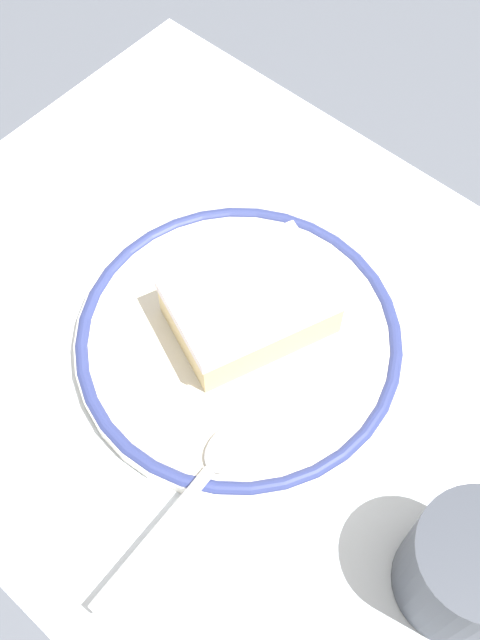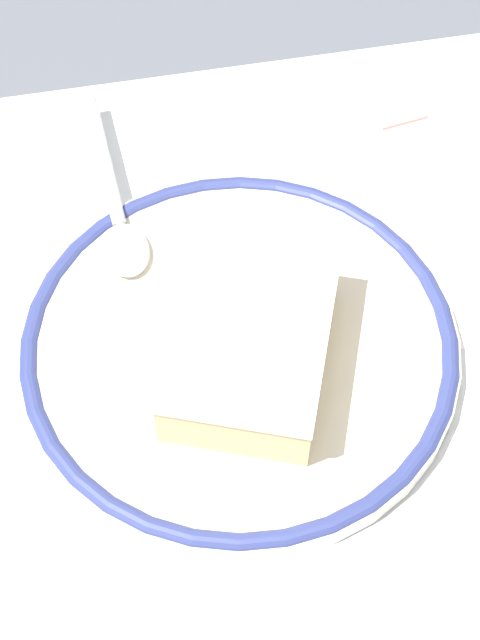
{
  "view_description": "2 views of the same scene",
  "coord_description": "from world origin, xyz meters",
  "px_view_note": "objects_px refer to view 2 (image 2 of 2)",
  "views": [
    {
      "loc": [
        -0.16,
        0.19,
        0.46
      ],
      "look_at": [
        0.01,
        -0.0,
        0.03
      ],
      "focal_mm": 43.57,
      "sensor_mm": 36.0,
      "label": 1
    },
    {
      "loc": [
        -0.04,
        -0.25,
        0.42
      ],
      "look_at": [
        0.01,
        -0.0,
        0.03
      ],
      "focal_mm": 54.22,
      "sensor_mm": 36.0,
      "label": 2
    }
  ],
  "objects_px": {
    "plate": "(240,347)",
    "cake_slice": "(251,342)",
    "spoon": "(115,206)",
    "sugar_packet": "(388,93)"
  },
  "relations": [
    {
      "from": "plate",
      "to": "cake_slice",
      "type": "xyz_separation_m",
      "value": [
        0.0,
        -0.01,
        0.02
      ]
    },
    {
      "from": "plate",
      "to": "spoon",
      "type": "bearing_deg",
      "value": 117.14
    },
    {
      "from": "plate",
      "to": "sugar_packet",
      "type": "height_order",
      "value": "plate"
    },
    {
      "from": "plate",
      "to": "cake_slice",
      "type": "relative_size",
      "value": 1.81
    },
    {
      "from": "sugar_packet",
      "to": "cake_slice",
      "type": "bearing_deg",
      "value": -124.47
    },
    {
      "from": "spoon",
      "to": "sugar_packet",
      "type": "xyz_separation_m",
      "value": [
        0.18,
        0.07,
        -0.01
      ]
    },
    {
      "from": "cake_slice",
      "to": "spoon",
      "type": "relative_size",
      "value": 0.87
    },
    {
      "from": "spoon",
      "to": "sugar_packet",
      "type": "relative_size",
      "value": 2.78
    },
    {
      "from": "cake_slice",
      "to": "sugar_packet",
      "type": "relative_size",
      "value": 2.43
    },
    {
      "from": "spoon",
      "to": "sugar_packet",
      "type": "distance_m",
      "value": 0.19
    }
  ]
}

